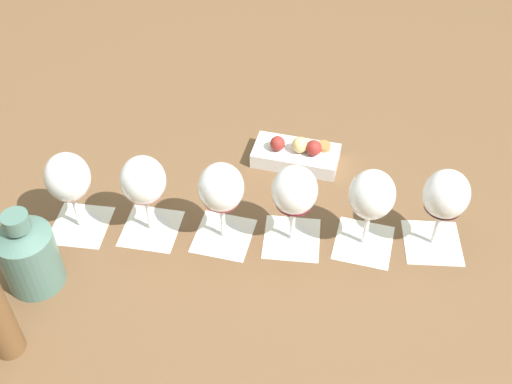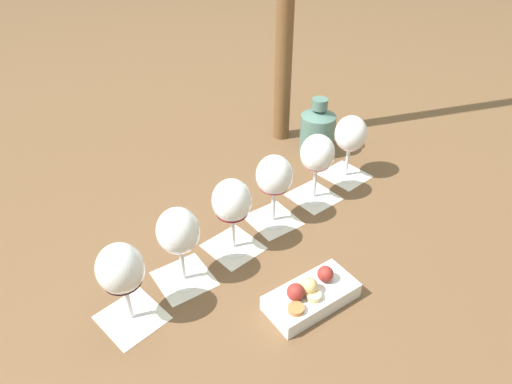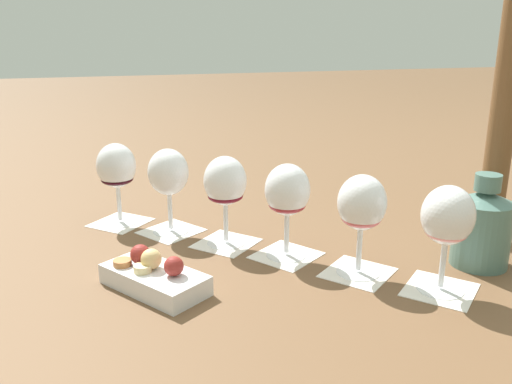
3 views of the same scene
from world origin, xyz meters
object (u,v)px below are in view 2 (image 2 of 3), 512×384
object	(u,v)px
wine_glass_1	(317,157)
snack_dish	(311,295)
wine_glass_2	(274,179)
wine_glass_3	(232,204)
wine_glass_5	(121,272)
wine_glass_0	(350,137)
wine_glass_4	(178,235)
ceramic_vase	(317,130)

from	to	relation	value
wine_glass_1	snack_dish	size ratio (longest dim) A/B	0.88
wine_glass_2	wine_glass_3	size ratio (longest dim) A/B	1.00
wine_glass_2	wine_glass_5	size ratio (longest dim) A/B	1.00
wine_glass_0	wine_glass_3	size ratio (longest dim) A/B	1.00
wine_glass_4	ceramic_vase	distance (m)	0.59
snack_dish	wine_glass_2	bearing A→B (deg)	-165.83
wine_glass_5	ceramic_vase	world-z (taller)	wine_glass_5
wine_glass_3	wine_glass_4	world-z (taller)	same
wine_glass_5	snack_dish	bearing A→B (deg)	96.02
wine_glass_3	wine_glass_5	world-z (taller)	same
wine_glass_1	wine_glass_2	distance (m)	0.14
wine_glass_1	wine_glass_0	bearing A→B (deg)	135.53
wine_glass_3	ceramic_vase	xyz separation A→B (m)	(-0.40, 0.22, -0.05)
wine_glass_4	ceramic_vase	world-z (taller)	wine_glass_4
wine_glass_3	ceramic_vase	distance (m)	0.46
ceramic_vase	snack_dish	size ratio (longest dim) A/B	0.85
wine_glass_5	wine_glass_3	bearing A→B (deg)	136.77
wine_glass_0	wine_glass_2	xyz separation A→B (m)	(0.19, -0.20, 0.00)
wine_glass_0	ceramic_vase	size ratio (longest dim) A/B	1.04
wine_glass_2	wine_glass_4	world-z (taller)	same
wine_glass_1	wine_glass_2	size ratio (longest dim) A/B	1.00
snack_dish	wine_glass_1	bearing A→B (deg)	172.97
wine_glass_5	ceramic_vase	xyz separation A→B (m)	(-0.59, 0.40, -0.05)
wine_glass_0	wine_glass_4	world-z (taller)	same
wine_glass_4	wine_glass_5	distance (m)	0.13
wine_glass_5	ceramic_vase	size ratio (longest dim) A/B	1.04
ceramic_vase	snack_dish	distance (m)	0.56
wine_glass_1	wine_glass_3	distance (m)	0.27
wine_glass_0	wine_glass_5	distance (m)	0.66
wine_glass_0	wine_glass_3	world-z (taller)	same
wine_glass_1	wine_glass_3	size ratio (longest dim) A/B	1.00
wine_glass_0	wine_glass_5	size ratio (longest dim) A/B	1.00
wine_glass_1	wine_glass_5	world-z (taller)	same
wine_glass_2	snack_dish	size ratio (longest dim) A/B	0.88
wine_glass_1	wine_glass_2	xyz separation A→B (m)	(0.09, -0.10, 0.00)
wine_glass_2	wine_glass_5	distance (m)	0.39
wine_glass_4	wine_glass_5	xyz separation A→B (m)	(0.10, -0.08, 0.00)
wine_glass_3	wine_glass_4	bearing A→B (deg)	-45.53
wine_glass_3	ceramic_vase	bearing A→B (deg)	151.21
wine_glass_3	wine_glass_5	size ratio (longest dim) A/B	1.00
wine_glass_5	wine_glass_1	bearing A→B (deg)	135.19
wine_glass_1	ceramic_vase	xyz separation A→B (m)	(-0.22, 0.03, -0.05)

